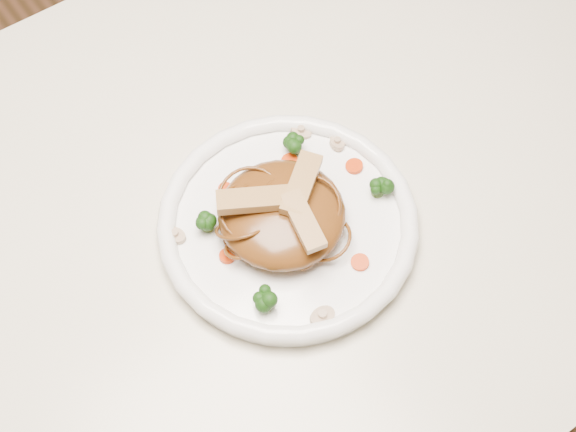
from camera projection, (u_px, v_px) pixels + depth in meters
ground at (243, 413)px, 1.51m from camera, size 4.00×4.00×0.00m
table at (216, 261)px, 0.95m from camera, size 1.20×0.80×0.75m
plate at (288, 226)px, 0.85m from camera, size 0.35×0.35×0.02m
noodle_mound at (282, 214)px, 0.82m from camera, size 0.18×0.18×0.04m
chicken_a at (301, 184)px, 0.81m from camera, size 0.08×0.07×0.01m
chicken_b at (254, 200)px, 0.80m from camera, size 0.08×0.06×0.01m
chicken_c at (303, 221)px, 0.78m from camera, size 0.04×0.07×0.01m
broccoli_0 at (296, 143)px, 0.88m from camera, size 0.03×0.03×0.03m
broccoli_1 at (206, 219)px, 0.83m from camera, size 0.03×0.03×0.03m
broccoli_2 at (264, 298)px, 0.78m from camera, size 0.02×0.02×0.03m
broccoli_3 at (379, 185)px, 0.85m from camera, size 0.03×0.03×0.03m
carrot_0 at (290, 161)px, 0.88m from camera, size 0.02×0.02×0.00m
carrot_1 at (227, 256)px, 0.82m from camera, size 0.02×0.02×0.00m
carrot_2 at (354, 166)px, 0.88m from camera, size 0.02×0.02×0.00m
carrot_3 at (226, 190)px, 0.86m from camera, size 0.02×0.02×0.00m
carrot_4 at (360, 262)px, 0.82m from camera, size 0.02×0.02×0.00m
mushroom_0 at (322, 316)px, 0.78m from camera, size 0.03×0.03×0.01m
mushroom_1 at (337, 143)px, 0.89m from camera, size 0.03×0.03×0.01m
mushroom_2 at (175, 236)px, 0.83m from camera, size 0.03×0.03×0.01m
mushroom_3 at (301, 132)px, 0.90m from camera, size 0.03×0.03×0.01m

